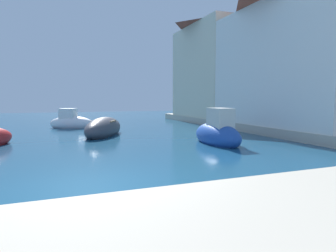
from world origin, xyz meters
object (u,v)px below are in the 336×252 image
moored_boat_5 (104,129)px  moored_boat_6 (217,134)px  waterfront_building_main (299,56)px  moored_boat_2 (71,123)px  waterfront_building_annex (221,66)px  quayside_tree (290,83)px

moored_boat_5 → moored_boat_6: bearing=-110.8°
moored_boat_5 → moored_boat_6: (4.48, -4.97, 0.09)m
waterfront_building_main → moored_boat_2: bearing=148.8°
moored_boat_6 → moored_boat_5: bearing=43.8°
moored_boat_5 → waterfront_building_main: bearing=-77.2°
moored_boat_5 → waterfront_building_main: waterfront_building_main is taller
moored_boat_2 → waterfront_building_annex: 13.68m
moored_boat_6 → moored_boat_2: bearing=33.2°
moored_boat_2 → waterfront_building_main: (12.82, -7.76, 4.23)m
waterfront_building_annex → quayside_tree: bearing=-90.6°
waterfront_building_main → moored_boat_6: bearing=-163.0°
moored_boat_5 → waterfront_building_main: (11.29, -2.89, 4.25)m
moored_boat_5 → waterfront_building_annex: waterfront_building_annex is taller
moored_boat_2 → quayside_tree: (12.74, -7.21, 2.67)m
moored_boat_6 → waterfront_building_annex: 13.78m
moored_boat_6 → quayside_tree: quayside_tree is taller
moored_boat_2 → waterfront_building_annex: waterfront_building_annex is taller
moored_boat_2 → waterfront_building_annex: bearing=34.3°
moored_boat_5 → waterfront_building_annex: 13.65m
waterfront_building_annex → quayside_tree: 8.67m
moored_boat_2 → moored_boat_6: size_ratio=0.97×
moored_boat_6 → waterfront_building_annex: (6.81, 11.08, 4.55)m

